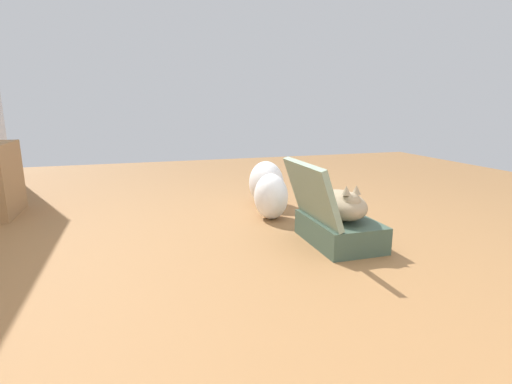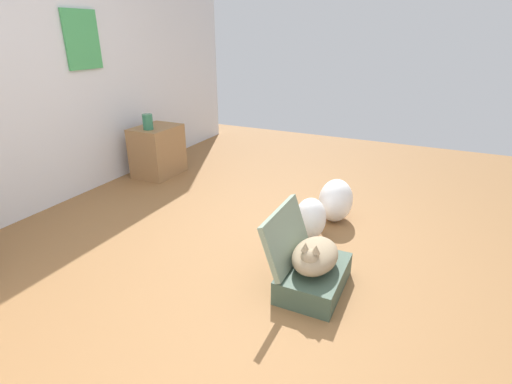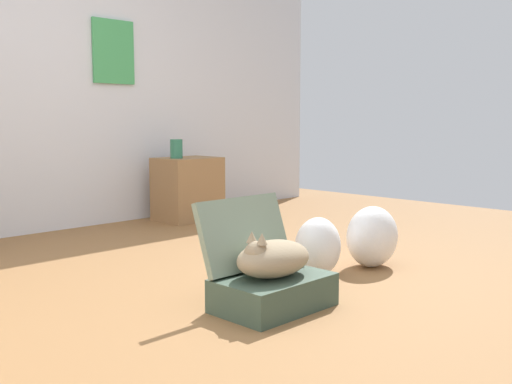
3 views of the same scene
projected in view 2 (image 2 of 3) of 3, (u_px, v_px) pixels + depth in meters
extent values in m
plane|color=olive|center=(256.00, 266.00, 2.74)|extent=(7.68, 7.68, 0.00)
cube|color=silver|center=(7.00, 64.00, 3.14)|extent=(6.40, 0.12, 2.60)
cube|color=#419E56|center=(82.00, 40.00, 3.65)|extent=(0.40, 0.02, 0.54)
cube|color=#384C3D|center=(314.00, 278.00, 2.48)|extent=(0.55, 0.37, 0.16)
cube|color=gray|center=(286.00, 236.00, 2.46)|extent=(0.55, 0.16, 0.36)
ellipsoid|color=#998466|center=(315.00, 256.00, 2.41)|extent=(0.41, 0.28, 0.17)
sphere|color=#998466|center=(310.00, 259.00, 2.30)|extent=(0.12, 0.12, 0.12)
cone|color=#998466|center=(316.00, 249.00, 2.26)|extent=(0.05, 0.05, 0.05)
cone|color=#998466|center=(305.00, 247.00, 2.29)|extent=(0.05, 0.05, 0.05)
cylinder|color=#998466|center=(317.00, 247.00, 2.60)|extent=(0.20, 0.03, 0.07)
ellipsoid|color=white|center=(310.00, 219.00, 3.05)|extent=(0.29, 0.25, 0.34)
ellipsoid|color=white|center=(336.00, 200.00, 3.35)|extent=(0.36, 0.29, 0.38)
cube|color=olive|center=(158.00, 151.00, 4.41)|extent=(0.54, 0.41, 0.56)
cylinder|color=#2D7051|center=(148.00, 122.00, 4.15)|extent=(0.11, 0.11, 0.17)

